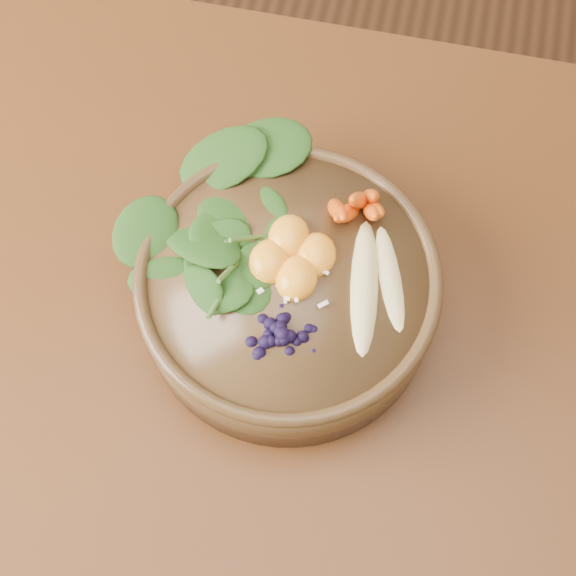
% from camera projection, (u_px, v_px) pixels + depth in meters
% --- Properties ---
extents(ground, '(4.00, 4.00, 0.00)m').
position_uv_depth(ground, '(360.00, 530.00, 1.43)').
color(ground, '#381E0F').
rests_on(ground, ground).
extents(dining_table, '(1.60, 0.90, 0.75)m').
position_uv_depth(dining_table, '(412.00, 441.00, 0.83)').
color(dining_table, '#331C0C').
rests_on(dining_table, ground).
extents(stoneware_bowl, '(0.30, 0.30, 0.08)m').
position_uv_depth(stoneware_bowl, '(288.00, 292.00, 0.76)').
color(stoneware_bowl, '#51381D').
rests_on(stoneware_bowl, dining_table).
extents(kale_heap, '(0.20, 0.18, 0.04)m').
position_uv_depth(kale_heap, '(249.00, 203.00, 0.73)').
color(kale_heap, '#264C18').
rests_on(kale_heap, stoneware_bowl).
extents(carrot_cluster, '(0.06, 0.06, 0.08)m').
position_uv_depth(carrot_cluster, '(355.00, 188.00, 0.72)').
color(carrot_cluster, '#D54E0F').
rests_on(carrot_cluster, stoneware_bowl).
extents(banana_halves, '(0.08, 0.16, 0.03)m').
position_uv_depth(banana_halves, '(379.00, 276.00, 0.71)').
color(banana_halves, '#E0CC84').
rests_on(banana_halves, stoneware_bowl).
extents(mandarin_cluster, '(0.09, 0.10, 0.03)m').
position_uv_depth(mandarin_cluster, '(293.00, 251.00, 0.72)').
color(mandarin_cluster, orange).
rests_on(mandarin_cluster, stoneware_bowl).
extents(blueberry_pile, '(0.14, 0.11, 0.04)m').
position_uv_depth(blueberry_pile, '(282.00, 327.00, 0.68)').
color(blueberry_pile, black).
rests_on(blueberry_pile, stoneware_bowl).
extents(coconut_flakes, '(0.09, 0.07, 0.01)m').
position_uv_depth(coconut_flakes, '(287.00, 293.00, 0.72)').
color(coconut_flakes, white).
rests_on(coconut_flakes, stoneware_bowl).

